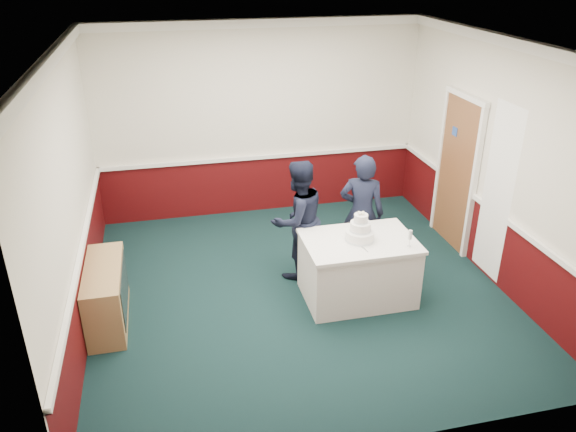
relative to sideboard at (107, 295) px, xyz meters
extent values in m
plane|color=black|center=(2.28, 0.12, -0.35)|extent=(5.00, 5.00, 0.00)
cube|color=silver|center=(2.28, 2.60, 1.15)|extent=(5.00, 0.05, 3.00)
cube|color=silver|center=(-0.20, 0.12, 1.15)|extent=(0.05, 5.00, 3.00)
cube|color=silver|center=(4.75, 0.12, 1.15)|extent=(0.05, 5.00, 3.00)
cube|color=white|center=(2.28, 0.12, 2.62)|extent=(5.00, 5.00, 0.05)
cube|color=#41080A|center=(2.28, 2.60, 0.10)|extent=(5.00, 0.02, 0.90)
cube|color=white|center=(2.28, 2.59, 0.57)|extent=(4.98, 0.05, 0.06)
cube|color=white|center=(2.28, 2.58, 2.58)|extent=(5.00, 0.08, 0.12)
cube|color=brown|center=(4.74, 0.92, 0.70)|extent=(0.05, 0.90, 2.10)
cube|color=#234799|center=(4.71, 1.07, 1.27)|extent=(0.01, 0.12, 0.12)
cube|color=white|center=(4.70, -0.13, 0.85)|extent=(0.02, 0.60, 2.20)
cube|color=tan|center=(0.00, 0.00, 0.00)|extent=(0.40, 1.20, 0.70)
cube|color=black|center=(0.20, 0.00, 0.05)|extent=(0.01, 1.00, 0.50)
cube|color=white|center=(2.94, -0.17, 0.03)|extent=(1.28, 0.88, 0.76)
cube|color=white|center=(2.94, -0.17, 0.42)|extent=(1.32, 0.92, 0.04)
cylinder|color=white|center=(2.94, -0.17, 0.50)|extent=(0.34, 0.34, 0.12)
cylinder|color=silver|center=(2.94, -0.17, 0.45)|extent=(0.35, 0.35, 0.03)
cylinder|color=white|center=(2.94, -0.17, 0.61)|extent=(0.24, 0.24, 0.11)
cylinder|color=silver|center=(2.94, -0.17, 0.57)|extent=(0.25, 0.25, 0.02)
cylinder|color=white|center=(2.94, -0.17, 0.72)|extent=(0.16, 0.16, 0.10)
cylinder|color=silver|center=(2.94, -0.17, 0.68)|extent=(0.17, 0.17, 0.02)
sphere|color=#EDE5C9|center=(2.94, -0.17, 0.79)|extent=(0.03, 0.03, 0.03)
sphere|color=#EDE5C9|center=(2.96, -0.16, 0.79)|extent=(0.03, 0.03, 0.03)
sphere|color=#EDE5C9|center=(2.92, -0.15, 0.79)|extent=(0.03, 0.03, 0.03)
sphere|color=#EDE5C9|center=(2.95, -0.19, 0.79)|extent=(0.03, 0.03, 0.03)
sphere|color=#EDE5C9|center=(2.91, -0.18, 0.79)|extent=(0.03, 0.03, 0.03)
cube|color=silver|center=(2.91, -0.37, 0.44)|extent=(0.05, 0.22, 0.00)
cylinder|color=silver|center=(3.44, -0.45, 0.44)|extent=(0.05, 0.05, 0.01)
cylinder|color=silver|center=(3.44, -0.45, 0.49)|extent=(0.01, 0.01, 0.09)
cylinder|color=silver|center=(3.44, -0.45, 0.59)|extent=(0.04, 0.04, 0.11)
imported|color=black|center=(2.36, 0.51, 0.44)|extent=(0.94, 0.84, 1.58)
imported|color=black|center=(3.21, 0.51, 0.44)|extent=(0.68, 0.59, 1.59)
camera|label=1|loc=(0.79, -5.67, 3.54)|focal=35.00mm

